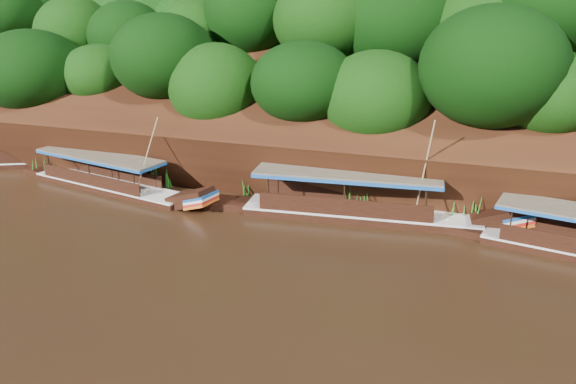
# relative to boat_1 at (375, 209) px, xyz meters

# --- Properties ---
(ground) EXTENTS (160.00, 160.00, 0.00)m
(ground) POSITION_rel_boat_1_xyz_m (-1.88, -8.54, -0.59)
(ground) COLOR black
(ground) RESTS_ON ground
(riverbank) EXTENTS (120.00, 30.06, 19.40)m
(riverbank) POSITION_rel_boat_1_xyz_m (-1.89, 14.19, 1.30)
(riverbank) COLOR black
(riverbank) RESTS_ON ground
(boat_1) EXTENTS (15.25, 3.81, 6.40)m
(boat_1) POSITION_rel_boat_1_xyz_m (0.00, 0.00, 0.00)
(boat_1) COLOR black
(boat_1) RESTS_ON ground
(boat_2) EXTENTS (13.91, 4.45, 5.39)m
(boat_2) POSITION_rel_boat_1_xyz_m (-15.95, -0.70, -0.10)
(boat_2) COLOR black
(boat_2) RESTS_ON ground
(reeds) EXTENTS (50.27, 2.10, 2.18)m
(reeds) POSITION_rel_boat_1_xyz_m (-5.42, 0.85, 0.30)
(reeds) COLOR #26741D
(reeds) RESTS_ON ground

